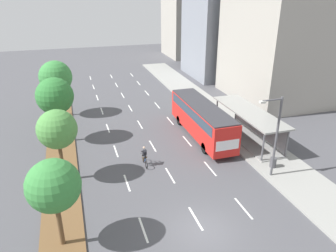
# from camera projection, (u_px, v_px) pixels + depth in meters

# --- Properties ---
(ground_plane) EXTENTS (140.00, 140.00, 0.00)m
(ground_plane) POSITION_uv_depth(u_px,v_px,m) (203.00, 230.00, 19.80)
(ground_plane) COLOR #4C4C51
(median_strip) EXTENTS (2.60, 52.00, 0.12)m
(median_strip) POSITION_uv_depth(u_px,v_px,m) (61.00, 124.00, 35.01)
(median_strip) COLOR brown
(median_strip) RESTS_ON ground
(sidewalk_right) EXTENTS (4.50, 52.00, 0.15)m
(sidewalk_right) POSITION_uv_depth(u_px,v_px,m) (208.00, 108.00, 39.82)
(sidewalk_right) COLOR gray
(sidewalk_right) RESTS_ON ground
(lane_divider_left) EXTENTS (0.14, 45.98, 0.01)m
(lane_divider_left) POSITION_uv_depth(u_px,v_px,m) (108.00, 128.00, 34.15)
(lane_divider_left) COLOR white
(lane_divider_left) RESTS_ON ground
(lane_divider_center) EXTENTS (0.14, 45.98, 0.01)m
(lane_divider_center) POSITION_uv_depth(u_px,v_px,m) (140.00, 124.00, 35.11)
(lane_divider_center) COLOR white
(lane_divider_center) RESTS_ON ground
(lane_divider_right) EXTENTS (0.14, 45.98, 0.01)m
(lane_divider_right) POSITION_uv_depth(u_px,v_px,m) (170.00, 121.00, 36.07)
(lane_divider_right) COLOR white
(lane_divider_right) RESTS_ON ground
(bus_shelter) EXTENTS (2.90, 9.87, 2.86)m
(bus_shelter) POSITION_uv_depth(u_px,v_px,m) (251.00, 122.00, 31.02)
(bus_shelter) COLOR gray
(bus_shelter) RESTS_ON sidewalk_right
(bus) EXTENTS (2.54, 11.29, 3.37)m
(bus) POSITION_uv_depth(u_px,v_px,m) (202.00, 117.00, 31.60)
(bus) COLOR red
(bus) RESTS_ON ground
(cyclist) EXTENTS (0.46, 1.82, 1.71)m
(cyclist) POSITION_uv_depth(u_px,v_px,m) (145.00, 157.00, 26.76)
(cyclist) COLOR black
(cyclist) RESTS_ON ground
(median_tree_nearest) EXTENTS (2.96, 2.96, 5.46)m
(median_tree_nearest) POSITION_uv_depth(u_px,v_px,m) (53.00, 186.00, 17.06)
(median_tree_nearest) COLOR brown
(median_tree_nearest) RESTS_ON median_strip
(median_tree_second) EXTENTS (2.94, 2.94, 5.68)m
(median_tree_second) POSITION_uv_depth(u_px,v_px,m) (57.00, 130.00, 23.30)
(median_tree_second) COLOR brown
(median_tree_second) RESTS_ON median_strip
(median_tree_third) EXTENTS (3.43, 3.43, 6.26)m
(median_tree_third) POSITION_uv_depth(u_px,v_px,m) (55.00, 96.00, 29.40)
(median_tree_third) COLOR brown
(median_tree_third) RESTS_ON median_strip
(median_tree_fourth) EXTENTS (3.63, 3.63, 6.35)m
(median_tree_fourth) POSITION_uv_depth(u_px,v_px,m) (56.00, 77.00, 35.69)
(median_tree_fourth) COLOR brown
(median_tree_fourth) RESTS_ON median_strip
(streetlight) EXTENTS (1.91, 0.24, 6.50)m
(streetlight) POSITION_uv_depth(u_px,v_px,m) (275.00, 132.00, 23.84)
(streetlight) COLOR #4C4C51
(streetlight) RESTS_ON sidewalk_right
(trash_bin) EXTENTS (0.52, 0.52, 0.85)m
(trash_bin) POSITION_uv_depth(u_px,v_px,m) (273.00, 162.00, 26.34)
(trash_bin) COLOR #4C4C51
(trash_bin) RESTS_ON sidewalk_right
(building_near_right) EXTENTS (11.51, 13.53, 13.91)m
(building_near_right) POSITION_uv_depth(u_px,v_px,m) (282.00, 46.00, 41.15)
(building_near_right) COLOR #A39E93
(building_near_right) RESTS_ON ground
(building_mid_right) EXTENTS (11.81, 10.81, 18.06)m
(building_mid_right) POSITION_uv_depth(u_px,v_px,m) (227.00, 20.00, 51.86)
(building_mid_right) COLOR gray
(building_mid_right) RESTS_ON ground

